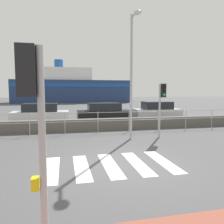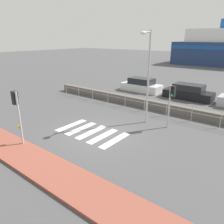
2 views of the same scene
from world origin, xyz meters
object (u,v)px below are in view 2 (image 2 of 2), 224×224
object	(u,v)px
traffic_light_near	(17,107)
traffic_light_far	(171,97)
streetlamp	(147,68)
parked_car_black	(188,93)
parked_car_white	(141,85)

from	to	relation	value
traffic_light_near	traffic_light_far	xyz separation A→B (m)	(5.20, 7.05, -0.13)
streetlamp	traffic_light_far	bearing A→B (deg)	9.25
streetlamp	parked_car_black	distance (m)	8.51
traffic_light_far	parked_car_white	world-z (taller)	traffic_light_far
streetlamp	traffic_light_near	bearing A→B (deg)	-117.72
parked_car_black	streetlamp	bearing A→B (deg)	-90.57
traffic_light_far	streetlamp	world-z (taller)	streetlamp
traffic_light_near	parked_car_white	world-z (taller)	traffic_light_near
parked_car_white	streetlamp	bearing A→B (deg)	-57.80
traffic_light_far	parked_car_black	distance (m)	7.95
traffic_light_near	traffic_light_far	world-z (taller)	traffic_light_near
traffic_light_near	streetlamp	distance (m)	7.82
streetlamp	parked_car_white	size ratio (longest dim) A/B	1.37
parked_car_black	parked_car_white	bearing A→B (deg)	180.00
streetlamp	parked_car_black	size ratio (longest dim) A/B	1.34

